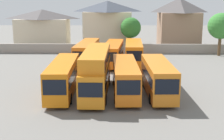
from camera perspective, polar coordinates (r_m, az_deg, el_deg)
name	(u,v)px	position (r m, az deg, el deg)	size (l,w,h in m)	color
ground	(114,61)	(51.70, 0.29, 1.57)	(140.00, 140.00, 0.00)	slate
depot_boundary_wall	(114,49)	(59.03, 0.38, 3.87)	(56.00, 0.50, 1.80)	gray
bus_1	(63,76)	(34.20, -8.82, -1.05)	(2.75, 11.29, 3.51)	orange
bus_2	(96,69)	(33.68, -2.89, 0.10)	(2.75, 11.98, 4.79)	orange
bus_3	(125,76)	(33.85, 2.41, -1.14)	(2.80, 11.02, 3.42)	orange
bus_4	(158,76)	(33.95, 8.31, -1.13)	(2.83, 10.53, 3.52)	orange
bus_5	(87,52)	(48.86, -4.56, 3.25)	(3.24, 11.29, 3.52)	orange
bus_6	(113,52)	(49.20, 0.21, 3.23)	(3.44, 11.28, 3.30)	orange
bus_7	(134,52)	(48.85, 3.96, 3.26)	(2.86, 10.33, 3.52)	orange
house_terrace_left	(43,28)	(68.59, -12.42, 7.45)	(11.27, 6.51, 7.85)	beige
house_terrace_centre	(108,24)	(66.77, -0.82, 8.37)	(10.17, 8.35, 9.62)	beige
house_terrace_right	(179,22)	(68.44, 11.98, 8.47)	(8.52, 8.27, 10.20)	#9E7A60
tree_left_of_lot	(221,26)	(59.39, 19.10, 7.50)	(4.59, 4.59, 7.64)	brown
tree_behind_wall	(131,28)	(61.10, 3.41, 7.63)	(3.94, 3.94, 6.56)	brown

